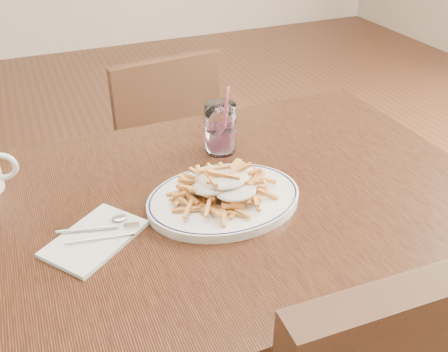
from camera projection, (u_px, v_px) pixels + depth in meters
name	position (u px, v px, depth m)	size (l,w,h in m)	color
table	(220.00, 224.00, 1.13)	(1.20, 0.80, 0.75)	black
chair_far	(161.00, 144.00, 1.87)	(0.43, 0.43, 0.83)	black
fries_plate	(224.00, 199.00, 1.06)	(0.34, 0.29, 0.02)	white
loaded_fries	(224.00, 182.00, 1.04)	(0.20, 0.16, 0.06)	#C5843C
napkin	(95.00, 239.00, 0.96)	(0.19, 0.12, 0.01)	silver
cutlery	(94.00, 234.00, 0.96)	(0.17, 0.08, 0.01)	silver
water_glass	(220.00, 131.00, 1.23)	(0.08, 0.08, 0.17)	white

